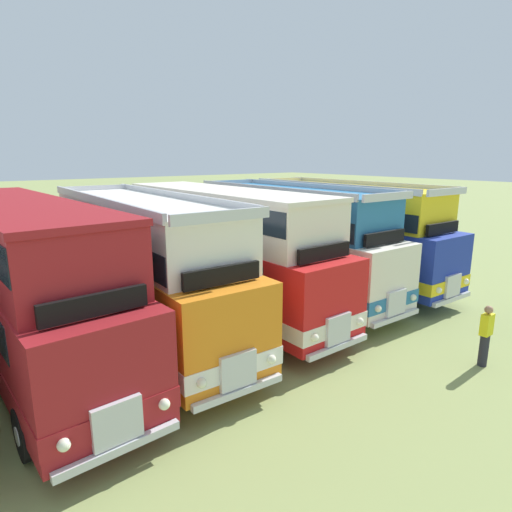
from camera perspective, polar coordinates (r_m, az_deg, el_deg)
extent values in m
plane|color=#8C9956|center=(13.68, -26.91, -12.67)|extent=(200.00, 200.00, 0.00)
cube|color=maroon|center=(13.24, -27.82, -5.69)|extent=(3.05, 11.60, 2.30)
cube|color=maroon|center=(13.43, -27.54, -8.12)|extent=(3.10, 11.64, 0.44)
cube|color=#19232D|center=(13.45, -28.47, -2.81)|extent=(2.97, 9.20, 0.76)
cube|color=#19232D|center=(7.87, -18.83, -12.25)|extent=(2.20, 0.21, 0.90)
cube|color=silver|center=(8.38, -17.86, -20.29)|extent=(0.90, 0.16, 0.80)
cube|color=silver|center=(8.63, -17.52, -23.17)|extent=(2.30, 0.25, 0.16)
sphere|color=#EAEACC|center=(8.67, -12.05, -18.66)|extent=(0.22, 0.22, 0.22)
sphere|color=#EAEACC|center=(8.15, -24.11, -21.89)|extent=(0.22, 0.22, 0.22)
cube|color=maroon|center=(13.05, -28.95, 2.55)|extent=(2.91, 10.69, 1.50)
cube|color=maroon|center=(12.94, -29.35, 6.11)|extent=(2.98, 10.80, 0.14)
cube|color=#19232D|center=(13.00, -29.10, 3.85)|extent=(2.95, 10.59, 0.68)
cube|color=black|center=(8.02, -20.53, -6.11)|extent=(1.90, 0.21, 0.40)
cylinder|color=black|center=(10.35, -15.19, -16.92)|extent=(0.33, 1.05, 1.04)
cylinder|color=silver|center=(10.41, -14.41, -16.71)|extent=(0.04, 0.36, 0.36)
cylinder|color=black|center=(9.80, -28.21, -20.00)|extent=(0.33, 1.05, 1.04)
cylinder|color=silver|center=(9.78, -29.12, -20.18)|extent=(0.04, 0.36, 0.36)
cylinder|color=black|center=(17.50, -26.64, -5.27)|extent=(0.33, 1.05, 1.04)
cylinder|color=silver|center=(17.53, -26.16, -5.19)|extent=(0.04, 0.36, 0.36)
cube|color=orange|center=(13.87, -14.58, -3.75)|extent=(2.85, 10.64, 2.30)
cube|color=white|center=(14.05, -14.43, -6.09)|extent=(2.89, 10.69, 0.44)
cube|color=#19232D|center=(14.08, -15.31, -1.01)|extent=(2.80, 8.25, 0.76)
cube|color=#19232D|center=(9.20, -2.82, -7.75)|extent=(2.20, 0.17, 0.90)
cube|color=silver|center=(9.63, -2.37, -14.91)|extent=(0.90, 0.15, 0.80)
cube|color=silver|center=(9.86, -2.24, -17.54)|extent=(2.30, 0.22, 0.16)
sphere|color=#EAEACC|center=(10.09, 2.06, -13.54)|extent=(0.22, 0.22, 0.22)
sphere|color=#EAEACC|center=(9.23, -7.21, -16.36)|extent=(0.22, 0.22, 0.22)
cube|color=white|center=(13.69, -15.41, 4.15)|extent=(2.72, 9.74, 1.50)
cube|color=silver|center=(9.05, -4.48, 5.30)|extent=(2.40, 0.18, 0.24)
cube|color=silver|center=(17.71, -20.52, 8.35)|extent=(2.40, 0.18, 0.24)
cube|color=silver|center=(14.04, -10.99, 7.89)|extent=(0.42, 9.67, 0.24)
cube|color=silver|center=(13.23, -20.53, 6.99)|extent=(0.42, 9.67, 0.24)
cube|color=#19232D|center=(13.73, -15.34, 2.91)|extent=(2.76, 9.64, 0.64)
cube|color=black|center=(9.36, -4.50, -2.57)|extent=(1.90, 0.18, 0.40)
cylinder|color=black|center=(11.69, -2.05, -12.78)|extent=(0.31, 1.05, 1.04)
cylinder|color=silver|center=(11.76, -1.42, -12.60)|extent=(0.03, 0.36, 0.36)
cylinder|color=black|center=(10.74, -12.73, -15.61)|extent=(0.31, 1.05, 1.04)
cylinder|color=silver|center=(10.69, -13.50, -15.79)|extent=(0.03, 0.36, 0.36)
cylinder|color=black|center=(17.72, -14.98, -4.07)|extent=(0.31, 1.05, 1.04)
cylinder|color=silver|center=(17.77, -14.53, -4.00)|extent=(0.03, 0.36, 0.36)
cylinder|color=black|center=(17.11, -22.22, -5.24)|extent=(0.31, 1.05, 1.04)
cylinder|color=silver|center=(17.08, -22.70, -5.31)|extent=(0.03, 0.36, 0.36)
cube|color=red|center=(15.53, -4.04, -1.54)|extent=(2.61, 10.63, 2.30)
cube|color=silver|center=(15.70, -4.01, -3.66)|extent=(2.65, 10.67, 0.44)
cube|color=#19232D|center=(15.72, -4.89, 0.87)|extent=(2.61, 8.23, 0.76)
cube|color=#19232D|center=(11.54, 10.68, -3.60)|extent=(2.20, 0.12, 0.90)
cube|color=silver|center=(11.89, 10.82, -9.50)|extent=(0.90, 0.13, 0.80)
cube|color=silver|center=(12.07, 10.83, -11.73)|extent=(2.30, 0.16, 0.16)
sphere|color=#EAEACC|center=(12.53, 13.61, -8.43)|extent=(0.22, 0.22, 0.22)
sphere|color=#EAEACC|center=(11.27, 7.78, -10.69)|extent=(0.22, 0.22, 0.22)
cube|color=silver|center=(15.37, -4.68, 5.52)|extent=(2.50, 9.73, 1.50)
cube|color=silver|center=(15.28, -4.74, 8.57)|extent=(2.56, 9.83, 0.14)
cube|color=#19232D|center=(15.33, -4.70, 6.63)|extent=(2.54, 9.63, 0.68)
cube|color=black|center=(11.67, 9.03, 0.46)|extent=(1.90, 0.14, 0.40)
cylinder|color=black|center=(13.92, 8.74, -8.55)|extent=(0.29, 1.04, 1.04)
cylinder|color=silver|center=(14.02, 9.17, -8.40)|extent=(0.02, 0.36, 0.36)
cylinder|color=black|center=(12.46, 1.31, -11.07)|extent=(0.29, 1.04, 1.04)
cylinder|color=silver|center=(12.37, 0.76, -11.24)|extent=(0.02, 0.36, 0.36)
cylinder|color=black|center=(19.29, -6.99, -2.31)|extent=(0.29, 1.04, 1.04)
cylinder|color=silver|center=(19.37, -6.61, -2.24)|extent=(0.02, 0.36, 0.36)
cylinder|color=black|center=(18.27, -13.18, -3.45)|extent=(0.29, 1.04, 1.04)
cylinder|color=silver|center=(18.21, -13.61, -3.52)|extent=(0.02, 0.36, 0.36)
cube|color=silver|center=(17.47, 4.69, 0.11)|extent=(2.67, 10.05, 2.30)
cube|color=teal|center=(17.61, 4.65, -1.80)|extent=(2.71, 10.09, 0.44)
cube|color=#19232D|center=(17.64, 3.87, 2.24)|extent=(2.66, 7.65, 0.76)
cube|color=#19232D|center=(14.09, 18.05, -0.98)|extent=(2.20, 0.14, 0.90)
cube|color=silver|center=(14.37, 18.05, -5.90)|extent=(0.90, 0.14, 0.80)
cube|color=silver|center=(14.52, 18.01, -7.80)|extent=(2.30, 0.18, 0.16)
sphere|color=#EAEACC|center=(15.08, 20.09, -5.17)|extent=(0.22, 0.22, 0.22)
sphere|color=#EAEACC|center=(13.67, 15.86, -6.72)|extent=(0.22, 0.22, 0.22)
cube|color=teal|center=(17.33, 4.26, 6.39)|extent=(2.55, 9.14, 1.50)
cube|color=silver|center=(14.01, 17.18, 7.53)|extent=(2.40, 0.14, 0.24)
cube|color=silver|center=(20.49, -3.19, 9.69)|extent=(2.40, 0.14, 0.24)
cube|color=silver|center=(18.06, 7.24, 9.14)|extent=(0.26, 9.11, 0.24)
cube|color=silver|center=(16.50, 1.11, 8.87)|extent=(0.26, 9.11, 0.24)
cube|color=#19232D|center=(17.37, 4.25, 5.41)|extent=(2.59, 9.04, 0.64)
cube|color=black|center=(14.21, 16.66, 2.34)|extent=(1.90, 0.15, 0.40)
cylinder|color=black|center=(16.35, 15.59, -5.56)|extent=(0.30, 1.04, 1.04)
cylinder|color=silver|center=(16.47, 15.91, -5.45)|extent=(0.03, 0.36, 0.36)
cylinder|color=black|center=(14.69, 9.97, -7.41)|extent=(0.30, 1.04, 1.04)
cylinder|color=silver|center=(14.59, 9.56, -7.54)|extent=(0.03, 0.36, 0.36)
cylinder|color=black|center=(20.86, 1.24, -1.03)|extent=(0.30, 1.04, 1.04)
cylinder|color=silver|center=(20.95, 1.57, -0.97)|extent=(0.03, 0.36, 0.36)
cylinder|color=black|center=(19.59, -4.10, -2.01)|extent=(0.30, 1.04, 1.04)
cylinder|color=silver|center=(19.51, -4.47, -2.07)|extent=(0.03, 0.36, 0.36)
cube|color=#1E339E|center=(19.67, 11.79, 1.34)|extent=(2.71, 10.17, 2.30)
cube|color=yellow|center=(19.80, 11.71, -0.35)|extent=(2.75, 10.21, 0.44)
cube|color=#19232D|center=(19.82, 11.02, 3.24)|extent=(2.69, 7.77, 0.76)
cube|color=#19232D|center=(16.70, 24.67, 0.61)|extent=(2.20, 0.15, 0.90)
cube|color=silver|center=(16.94, 24.59, -3.59)|extent=(0.90, 0.14, 0.80)
cube|color=silver|center=(17.06, 24.52, -5.22)|extent=(2.30, 0.19, 0.16)
sphere|color=#EAEACC|center=(17.70, 26.06, -3.05)|extent=(0.22, 0.22, 0.22)
sphere|color=#EAEACC|center=(16.18, 23.04, -4.20)|extent=(0.22, 0.22, 0.22)
cube|color=yellow|center=(19.55, 11.51, 6.93)|extent=(2.59, 9.27, 1.50)
cube|color=silver|center=(16.63, 24.03, 7.79)|extent=(2.40, 0.15, 0.24)
cube|color=silver|center=(22.45, 3.74, 9.98)|extent=(2.40, 0.15, 0.24)
cube|color=silver|center=(20.38, 13.92, 9.31)|extent=(0.29, 9.22, 0.24)
cube|color=silver|center=(18.61, 9.09, 9.20)|extent=(0.29, 9.22, 0.24)
cube|color=#19232D|center=(19.58, 11.47, 6.06)|extent=(2.63, 9.17, 0.64)
cube|color=black|center=(16.80, 23.47, 3.40)|extent=(1.90, 0.16, 0.40)
cylinder|color=black|center=(18.84, 21.81, -3.55)|extent=(0.30, 1.05, 1.04)
cylinder|color=silver|center=(18.97, 22.06, -3.47)|extent=(0.03, 0.36, 0.36)
cylinder|color=black|center=(17.00, 17.64, -4.98)|extent=(0.30, 1.05, 1.04)
cylinder|color=silver|center=(16.88, 17.34, -5.09)|extent=(0.03, 0.36, 0.36)
cylinder|color=black|center=(22.94, 7.57, 0.16)|extent=(0.30, 1.05, 1.04)
cylinder|color=silver|center=(23.04, 7.84, 0.21)|extent=(0.03, 0.36, 0.36)
cylinder|color=black|center=(21.45, 3.11, -0.65)|extent=(0.30, 1.05, 1.04)
cylinder|color=silver|center=(21.36, 2.80, -0.71)|extent=(0.03, 0.36, 0.36)
cylinder|color=#23232D|center=(13.53, 27.92, -10.98)|extent=(0.24, 0.24, 0.90)
cube|color=yellow|center=(13.26, 28.27, -8.00)|extent=(0.36, 0.22, 0.60)
sphere|color=#9E7051|center=(13.13, 28.46, -6.29)|extent=(0.22, 0.22, 0.22)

